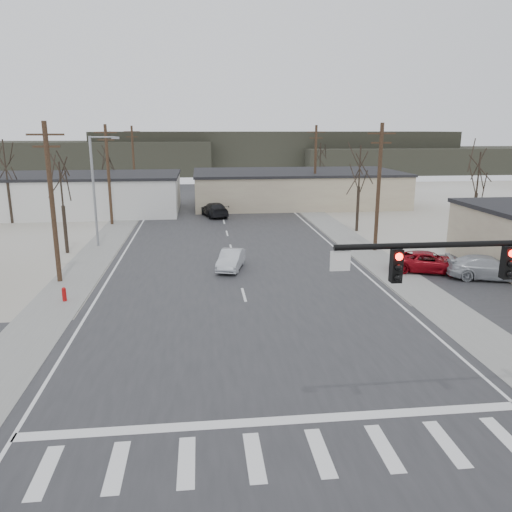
{
  "coord_description": "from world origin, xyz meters",
  "views": [
    {
      "loc": [
        -2.38,
        -19.81,
        9.5
      ],
      "look_at": [
        0.63,
        7.14,
        2.6
      ],
      "focal_mm": 35.0,
      "sensor_mm": 36.0,
      "label": 1
    }
  ],
  "objects_px": {
    "car_far_a": "(214,210)",
    "car_far_b": "(168,186)",
    "sedan_crossing": "(231,259)",
    "car_parked_red": "(429,262)",
    "car_parked_silver": "(488,268)",
    "fire_hydrant": "(64,294)"
  },
  "relations": [
    {
      "from": "fire_hydrant",
      "to": "car_parked_red",
      "type": "xyz_separation_m",
      "value": [
        23.18,
        3.48,
        0.27
      ]
    },
    {
      "from": "car_far_a",
      "to": "sedan_crossing",
      "type": "bearing_deg",
      "value": 77.22
    },
    {
      "from": "sedan_crossing",
      "to": "car_parked_red",
      "type": "bearing_deg",
      "value": 4.88
    },
    {
      "from": "sedan_crossing",
      "to": "car_far_b",
      "type": "bearing_deg",
      "value": 113.03
    },
    {
      "from": "car_far_a",
      "to": "car_parked_red",
      "type": "distance_m",
      "value": 27.75
    },
    {
      "from": "car_far_b",
      "to": "car_parked_red",
      "type": "xyz_separation_m",
      "value": [
        20.47,
        -49.26,
        -0.06
      ]
    },
    {
      "from": "car_far_a",
      "to": "car_parked_red",
      "type": "xyz_separation_m",
      "value": [
        13.87,
        -24.03,
        -0.1
      ]
    },
    {
      "from": "car_far_b",
      "to": "car_parked_silver",
      "type": "relative_size",
      "value": 0.83
    },
    {
      "from": "fire_hydrant",
      "to": "car_far_b",
      "type": "bearing_deg",
      "value": 87.06
    },
    {
      "from": "sedan_crossing",
      "to": "car_far_a",
      "type": "bearing_deg",
      "value": 105.76
    },
    {
      "from": "car_far_b",
      "to": "car_parked_silver",
      "type": "height_order",
      "value": "car_parked_silver"
    },
    {
      "from": "sedan_crossing",
      "to": "car_parked_silver",
      "type": "relative_size",
      "value": 0.78
    },
    {
      "from": "fire_hydrant",
      "to": "car_far_a",
      "type": "distance_m",
      "value": 29.05
    },
    {
      "from": "fire_hydrant",
      "to": "car_parked_silver",
      "type": "distance_m",
      "value": 26.3
    },
    {
      "from": "car_far_a",
      "to": "car_parked_silver",
      "type": "distance_m",
      "value": 31.07
    },
    {
      "from": "fire_hydrant",
      "to": "car_parked_red",
      "type": "relative_size",
      "value": 0.18
    },
    {
      "from": "car_parked_red",
      "to": "car_parked_silver",
      "type": "relative_size",
      "value": 0.96
    },
    {
      "from": "fire_hydrant",
      "to": "car_far_a",
      "type": "relative_size",
      "value": 0.16
    },
    {
      "from": "fire_hydrant",
      "to": "car_parked_red",
      "type": "bearing_deg",
      "value": 8.53
    },
    {
      "from": "car_far_a",
      "to": "car_parked_silver",
      "type": "height_order",
      "value": "car_far_a"
    },
    {
      "from": "car_far_a",
      "to": "car_far_b",
      "type": "distance_m",
      "value": 26.07
    },
    {
      "from": "sedan_crossing",
      "to": "fire_hydrant",
      "type": "bearing_deg",
      "value": -135.29
    }
  ]
}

